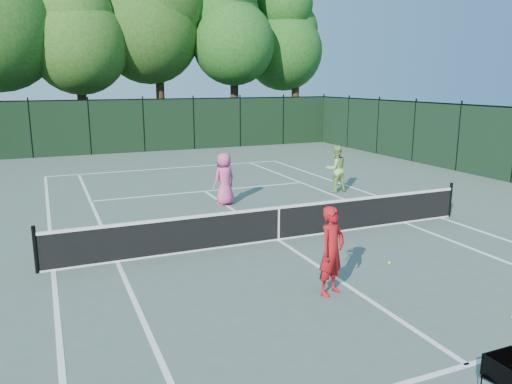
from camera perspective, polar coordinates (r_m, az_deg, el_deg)
name	(u,v)px	position (r m, az deg, el deg)	size (l,w,h in m)	color
ground	(278,240)	(13.13, 2.57, -5.49)	(90.00, 90.00, 0.00)	#4C5D51
sideline_doubles_left	(53,271)	(11.94, -22.15, -8.31)	(0.10, 23.77, 0.01)	white
sideline_doubles_right	(441,218)	(16.19, 20.36, -2.76)	(0.10, 23.77, 0.01)	white
sideline_singles_left	(117,262)	(12.01, -15.57, -7.69)	(0.10, 23.77, 0.01)	white
sideline_singles_right	(405,223)	(15.30, 16.62, -3.37)	(0.10, 23.77, 0.01)	white
baseline_far	(170,168)	(24.09, -9.81, 2.70)	(10.97, 0.10, 0.01)	white
service_line_near	(468,365)	(8.34, 23.03, -17.73)	(8.23, 0.10, 0.01)	white
service_line_far	(205,191)	(18.89, -5.88, 0.10)	(8.23, 0.10, 0.01)	white
center_service_line	(278,240)	(13.12, 2.57, -5.48)	(0.10, 12.80, 0.01)	white
tennis_net	(279,222)	(12.98, 2.59, -3.49)	(11.69, 0.09, 1.06)	black
fence_far	(144,126)	(29.84, -12.71, 7.37)	(24.00, 0.05, 3.00)	black
tree_2	(76,18)	(33.31, -19.88, 18.21)	(6.00, 6.00, 12.40)	black
tree_3	(157,2)	(34.69, -11.30, 20.57)	(7.00, 7.00, 14.45)	black
tree_4	(234,18)	(35.34, -2.57, 19.22)	(6.20, 6.20, 12.97)	black
tree_5	(296,29)	(37.79, 4.64, 18.11)	(5.80, 5.80, 12.23)	black
coach	(332,251)	(9.77, 8.65, -6.65)	(0.80, 0.87, 1.75)	#A51216
player_pink	(224,179)	(16.63, -3.64, 1.50)	(1.00, 0.83, 1.75)	#E14F8B
player_green	(336,169)	(18.78, 9.09, 2.63)	(0.85, 0.67, 1.74)	#99C261
ball_hopper	(512,370)	(6.88, 27.22, -17.68)	(0.56, 0.56, 0.91)	black
loose_ball_midcourt	(389,263)	(11.84, 15.00, -7.81)	(0.07, 0.07, 0.07)	yellow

